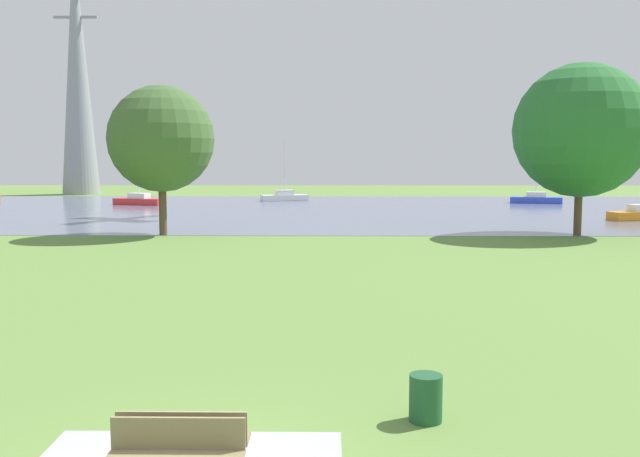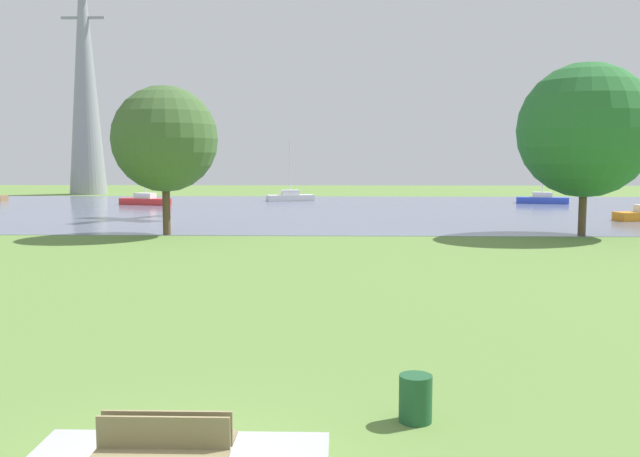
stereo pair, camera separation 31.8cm
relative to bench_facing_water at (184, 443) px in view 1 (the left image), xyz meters
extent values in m
plane|color=olive|center=(0.00, 21.73, -0.47)|extent=(160.00, 160.00, 0.00)
cube|color=#9CA08C|center=(-0.60, 0.05, -0.17)|extent=(0.24, 0.44, 0.40)
cube|color=#9CA08C|center=(0.60, 0.05, -0.17)|extent=(0.24, 0.44, 0.40)
cube|color=olive|center=(0.00, 0.05, 0.06)|extent=(1.80, 0.48, 0.05)
cube|color=olive|center=(0.00, -0.16, 0.30)|extent=(1.80, 0.05, 0.44)
cube|color=olive|center=(0.00, -0.37, 0.30)|extent=(1.80, 0.05, 0.44)
cylinder|color=#1E512D|center=(3.64, 2.08, -0.07)|extent=(0.56, 0.56, 0.80)
cube|color=slate|center=(0.00, 49.73, -0.46)|extent=(140.00, 40.00, 0.02)
cube|color=red|center=(-15.92, 55.30, -0.15)|extent=(5.03, 2.85, 0.60)
cube|color=white|center=(-15.92, 55.30, 0.40)|extent=(2.04, 1.58, 0.50)
cylinder|color=silver|center=(-15.92, 55.30, 2.80)|extent=(0.10, 0.10, 5.30)
cube|color=white|center=(-2.68, 61.68, -0.15)|extent=(5.03, 2.89, 0.60)
cube|color=white|center=(-2.68, 61.68, 0.40)|extent=(2.05, 1.60, 0.50)
cylinder|color=silver|center=(-2.68, 61.68, 2.89)|extent=(0.10, 0.10, 5.48)
cube|color=blue|center=(21.99, 58.14, -0.15)|extent=(5.02, 2.57, 0.60)
cube|color=white|center=(21.99, 58.14, 0.40)|extent=(2.01, 1.49, 0.50)
cylinder|color=silver|center=(21.99, 58.14, 2.55)|extent=(0.10, 0.10, 4.79)
cylinder|color=brown|center=(-7.56, 30.06, 1.22)|extent=(0.44, 0.44, 3.39)
sphere|color=#406131|center=(-7.56, 30.06, 5.02)|extent=(6.02, 6.02, 6.02)
cylinder|color=brown|center=(16.24, 30.53, 1.19)|extent=(0.44, 0.44, 3.31)
sphere|color=#296C31|center=(16.24, 30.53, 5.50)|extent=(7.60, 7.60, 7.60)
cone|color=gray|center=(-28.16, 74.20, 14.51)|extent=(4.40, 4.40, 29.95)
cube|color=gray|center=(-28.16, 74.20, 20.49)|extent=(5.20, 0.30, 0.30)
camera|label=1|loc=(2.03, -9.25, 3.96)|focal=38.87mm
camera|label=2|loc=(2.35, -9.24, 3.96)|focal=38.87mm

